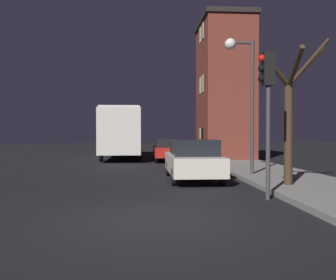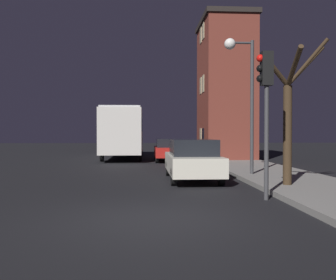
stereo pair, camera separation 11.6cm
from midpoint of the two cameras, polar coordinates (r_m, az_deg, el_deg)
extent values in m
plane|color=black|center=(8.01, -2.15, -11.85)|extent=(120.00, 120.00, 0.00)
cube|color=brown|center=(25.43, 8.46, 7.38)|extent=(3.10, 4.98, 8.87)
cube|color=black|center=(26.33, 8.49, 17.35)|extent=(3.34, 5.22, 0.30)
cube|color=black|center=(24.45, 5.11, 0.51)|extent=(0.03, 0.70, 1.10)
cube|color=beige|center=(25.52, 4.73, 0.54)|extent=(0.03, 0.70, 1.10)
cube|color=beige|center=(24.66, 5.13, 8.53)|extent=(0.03, 0.70, 1.10)
cube|color=beige|center=(25.72, 4.74, 8.22)|extent=(0.03, 0.70, 1.10)
cube|color=beige|center=(25.34, 5.14, 16.26)|extent=(0.03, 0.70, 1.10)
cube|color=beige|center=(26.37, 4.75, 15.65)|extent=(0.03, 0.70, 1.10)
cylinder|color=#38383A|center=(15.35, 12.51, 4.87)|extent=(0.14, 0.14, 5.32)
cylinder|color=#38383A|center=(15.61, 10.91, 14.32)|extent=(0.90, 0.09, 0.09)
sphere|color=white|center=(15.50, 9.25, 14.23)|extent=(0.45, 0.45, 0.45)
cylinder|color=#38383A|center=(10.33, 14.70, -0.41)|extent=(0.12, 0.12, 3.06)
cube|color=black|center=(10.47, 14.75, 10.47)|extent=(0.30, 0.24, 0.90)
sphere|color=red|center=(10.47, 13.81, 11.98)|extent=(0.20, 0.20, 0.20)
sphere|color=black|center=(10.42, 13.80, 10.53)|extent=(0.20, 0.20, 0.20)
sphere|color=black|center=(10.38, 13.79, 9.06)|extent=(0.20, 0.20, 0.20)
cylinder|color=#382819|center=(12.40, 17.62, 0.71)|extent=(0.27, 0.27, 3.13)
cylinder|color=#382819|center=(12.44, 20.33, 10.95)|extent=(1.07, 0.85, 1.38)
cylinder|color=#382819|center=(12.20, 16.53, 9.40)|extent=(0.84, 0.62, 0.68)
cylinder|color=#382819|center=(11.82, 18.54, 10.45)|extent=(0.38, 1.61, 1.01)
cylinder|color=#382819|center=(12.77, 20.08, 10.47)|extent=(1.19, 0.17, 1.27)
cube|color=beige|center=(27.01, -6.98, 1.29)|extent=(2.59, 10.08, 2.84)
cube|color=black|center=(27.02, -6.98, 2.38)|extent=(2.61, 9.27, 1.02)
cube|color=#B2B2B2|center=(27.06, -6.98, 4.43)|extent=(2.46, 9.57, 0.12)
cylinder|color=black|center=(30.27, -4.36, -1.42)|extent=(0.18, 0.96, 0.96)
cylinder|color=black|center=(30.39, -8.90, -1.42)|extent=(0.18, 0.96, 0.96)
cylinder|color=black|center=(23.73, -4.49, -2.10)|extent=(0.18, 0.96, 0.96)
cylinder|color=black|center=(23.88, -10.28, -2.10)|extent=(0.18, 0.96, 0.96)
cube|color=beige|center=(14.28, 3.54, -3.58)|extent=(1.82, 4.55, 0.66)
cube|color=black|center=(14.02, 3.66, -1.10)|extent=(1.60, 2.36, 0.59)
cylinder|color=black|center=(15.89, 5.78, -4.32)|extent=(0.18, 0.60, 0.60)
cylinder|color=black|center=(15.70, -0.13, -4.38)|extent=(0.18, 0.60, 0.60)
cylinder|color=black|center=(13.00, 7.98, -5.52)|extent=(0.18, 0.60, 0.60)
cylinder|color=black|center=(12.77, 0.74, -5.63)|extent=(0.18, 0.60, 0.60)
cube|color=#B21E19|center=(23.78, -0.01, -1.76)|extent=(1.87, 4.17, 0.59)
cube|color=black|center=(23.56, 0.03, -0.44)|extent=(1.64, 2.17, 0.51)
cylinder|color=black|center=(25.22, 1.70, -2.27)|extent=(0.18, 0.65, 0.65)
cylinder|color=black|center=(25.11, -2.14, -2.28)|extent=(0.18, 0.65, 0.65)
cylinder|color=black|center=(22.53, 2.37, -2.67)|extent=(0.18, 0.65, 0.65)
cylinder|color=black|center=(22.41, -1.93, -2.69)|extent=(0.18, 0.65, 0.65)
camera|label=1|loc=(0.06, -90.19, 0.00)|focal=40.00mm
camera|label=2|loc=(0.06, 89.81, 0.00)|focal=40.00mm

